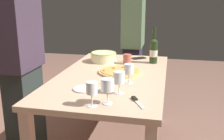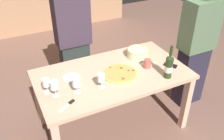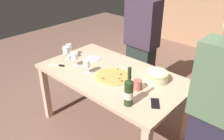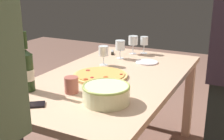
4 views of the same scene
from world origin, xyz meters
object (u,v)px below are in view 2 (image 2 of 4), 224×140
(wine_glass_far_left, at_px, (76,83))
(wine_glass_far_right, at_px, (54,86))
(wine_glass_near_pizza, at_px, (46,83))
(wine_glass_by_bottle, at_px, (101,78))
(serving_bowl, at_px, (138,53))
(person_host, at_px, (73,41))
(cup_amber, at_px, (147,64))
(person_guest_left, at_px, (196,47))
(side_plate, at_px, (71,78))
(cell_phone, at_px, (170,65))
(wine_bottle, at_px, (169,66))
(pizza, at_px, (120,73))
(dining_table, at_px, (112,80))
(pizza_knife, at_px, (69,104))

(wine_glass_far_left, distance_m, wine_glass_far_right, 0.20)
(wine_glass_near_pizza, distance_m, wine_glass_by_bottle, 0.51)
(serving_bowl, bearing_deg, person_host, 136.17)
(cup_amber, relative_size, person_host, 0.06)
(person_host, distance_m, person_guest_left, 1.50)
(side_plate, height_order, cell_phone, same)
(wine_glass_near_pizza, height_order, side_plate, wine_glass_near_pizza)
(serving_bowl, relative_size, person_guest_left, 0.16)
(wine_bottle, xyz_separation_m, wine_glass_far_right, (-1.12, 0.21, -0.02))
(pizza, distance_m, cup_amber, 0.33)
(dining_table, height_order, person_guest_left, person_guest_left)
(wine_glass_near_pizza, height_order, wine_glass_far_left, same)
(wine_glass_far_left, xyz_separation_m, person_host, (0.27, 0.90, -0.03))
(side_plate, bearing_deg, serving_bowl, 5.20)
(wine_bottle, xyz_separation_m, wine_glass_far_left, (-0.92, 0.17, -0.02))
(wine_bottle, relative_size, wine_glass_far_right, 2.19)
(dining_table, height_order, wine_bottle, wine_bottle)
(wine_bottle, height_order, wine_glass_far_left, wine_bottle)
(cell_phone, bearing_deg, person_host, -84.66)
(wine_glass_near_pizza, distance_m, wine_glass_far_right, 0.10)
(wine_bottle, relative_size, wine_glass_by_bottle, 2.36)
(pizza, height_order, person_guest_left, person_guest_left)
(cell_phone, bearing_deg, serving_bowl, -93.26)
(person_host, bearing_deg, dining_table, -0.00)
(wine_glass_far_left, distance_m, side_plate, 0.27)
(cup_amber, bearing_deg, pizza_knife, -167.31)
(wine_bottle, bearing_deg, pizza, 148.21)
(wine_glass_by_bottle, relative_size, pizza_knife, 0.85)
(wine_glass_by_bottle, height_order, person_host, person_host)
(cup_amber, xyz_separation_m, side_plate, (-0.81, 0.17, -0.04))
(serving_bowl, height_order, wine_bottle, wine_bottle)
(wine_glass_far_right, distance_m, cell_phone, 1.29)
(wine_glass_near_pizza, distance_m, wine_glass_far_left, 0.28)
(serving_bowl, bearing_deg, pizza_knife, -154.98)
(wine_glass_by_bottle, xyz_separation_m, wine_glass_far_right, (-0.43, 0.07, 0.01))
(wine_glass_far_right, bearing_deg, dining_table, 9.82)
(wine_bottle, height_order, wine_glass_near_pizza, wine_bottle)
(dining_table, bearing_deg, wine_glass_by_bottle, -138.93)
(wine_glass_by_bottle, height_order, cell_phone, wine_glass_by_bottle)
(wine_glass_far_right, bearing_deg, serving_bowl, 15.31)
(pizza, xyz_separation_m, wine_glass_far_left, (-0.50, -0.09, 0.10))
(wine_glass_far_left, bearing_deg, person_guest_left, 4.50)
(serving_bowl, xyz_separation_m, wine_glass_far_right, (-1.06, -0.29, 0.06))
(pizza, relative_size, side_plate, 2.11)
(pizza, height_order, pizza_knife, pizza)
(serving_bowl, distance_m, wine_glass_far_left, 0.93)
(wine_bottle, xyz_separation_m, person_guest_left, (0.64, 0.29, -0.07))
(wine_bottle, xyz_separation_m, wine_glass_by_bottle, (-0.68, 0.14, -0.03))
(wine_glass_near_pizza, distance_m, person_guest_left, 1.81)
(pizza, relative_size, person_host, 0.23)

